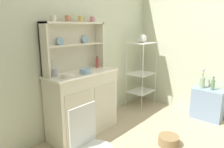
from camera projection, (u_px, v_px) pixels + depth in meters
The scene contains 18 objects.
wall_back at pixel (82, 46), 3.09m from camera, with size 3.84×0.05×2.50m, color beige.
hutch_cabinet at pixel (83, 103), 2.93m from camera, with size 1.05×0.45×0.91m.
hutch_shelf_unit at pixel (73, 43), 2.84m from camera, with size 0.98×0.18×0.68m.
bakers_rack at pixel (141, 69), 3.87m from camera, with size 0.49×0.38×1.24m.
side_shelf_blue at pixel (207, 104), 3.43m from camera, with size 0.28×0.48×0.52m, color #849EBC.
wire_chair at pixel (89, 142), 1.85m from camera, with size 0.36×0.36×0.85m.
floor_basket at pixel (169, 140), 2.70m from camera, with size 0.27×0.27×0.13m, color #93754C.
cup_cream_0 at pixel (53, 18), 2.50m from camera, with size 0.08×0.07×0.08m.
cup_terracotta_1 at pixel (68, 19), 2.66m from camera, with size 0.08×0.07×0.08m.
cup_gold_2 at pixel (80, 19), 2.82m from camera, with size 0.08×0.07×0.09m.
cup_rose_3 at pixel (92, 19), 2.98m from camera, with size 0.08×0.07×0.08m.
bowl_mixing_large at pixel (67, 75), 2.55m from camera, with size 0.15×0.15×0.05m, color silver.
bowl_floral_medium at pixel (85, 71), 2.77m from camera, with size 0.16×0.16×0.06m, color #8EB2D1.
jam_bottle at pixel (97, 63), 3.15m from camera, with size 0.05×0.05×0.18m.
utensil_jar at pixel (54, 72), 2.58m from camera, with size 0.08×0.08×0.24m.
porcelain_teapot at pixel (142, 38), 3.74m from camera, with size 0.24×0.15×0.17m.
flower_vase at pixel (202, 82), 3.42m from camera, with size 0.09×0.09×0.33m.
oil_bottle at pixel (213, 85), 3.32m from camera, with size 0.06×0.06×0.22m.
Camera 1 is at (-2.04, -0.76, 1.54)m, focal length 32.75 mm.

